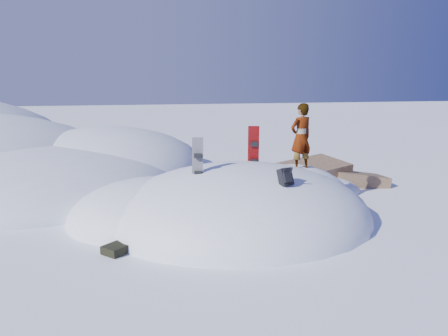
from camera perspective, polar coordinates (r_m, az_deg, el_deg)
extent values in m
plane|color=white|center=(11.54, 2.05, -6.89)|extent=(120.00, 120.00, 0.00)
ellipsoid|color=silver|center=(11.54, 2.05, -6.89)|extent=(7.00, 6.00, 3.00)
ellipsoid|color=silver|center=(11.74, -9.23, -6.71)|extent=(4.40, 4.00, 2.20)
ellipsoid|color=silver|center=(12.83, 8.86, -5.14)|extent=(3.60, 3.20, 2.50)
ellipsoid|color=silver|center=(16.24, -24.02, -2.53)|extent=(10.00, 9.00, 2.80)
ellipsoid|color=silver|center=(18.41, -15.01, -0.40)|extent=(8.00, 8.00, 3.60)
ellipsoid|color=silver|center=(15.19, -22.82, -3.33)|extent=(6.00, 5.00, 1.80)
cube|color=brown|center=(15.82, 11.31, -1.73)|extent=(2.82, 2.41, 1.62)
cube|color=brown|center=(16.26, 17.00, -2.38)|extent=(2.16, 1.80, 1.33)
cube|color=brown|center=(17.15, 11.44, -1.07)|extent=(2.08, 2.01, 1.10)
ellipsoid|color=silver|center=(14.80, 11.52, -3.03)|extent=(3.20, 2.40, 1.00)
cube|color=#AB090A|center=(12.18, 3.85, 1.68)|extent=(0.35, 0.28, 1.65)
cube|color=black|center=(12.07, 3.96, 3.18)|extent=(0.22, 0.17, 0.14)
cube|color=black|center=(12.15, 3.93, 0.86)|extent=(0.22, 0.17, 0.14)
cube|color=black|center=(10.60, -3.48, 0.13)|extent=(0.32, 0.30, 1.43)
cube|color=black|center=(10.49, -3.45, 1.62)|extent=(0.20, 0.16, 0.13)
cube|color=black|center=(10.57, -3.42, -0.69)|extent=(0.20, 0.16, 0.13)
cube|color=black|center=(10.05, 8.01, -1.18)|extent=(0.37, 0.39, 0.45)
cube|color=black|center=(9.93, 8.28, -1.23)|extent=(0.23, 0.21, 0.24)
cylinder|color=black|center=(9.89, 7.77, -0.73)|extent=(0.03, 0.16, 0.30)
cylinder|color=black|center=(9.96, 8.73, -0.68)|extent=(0.03, 0.16, 0.30)
cube|color=black|center=(9.71, -13.58, -10.14)|extent=(0.77, 0.76, 0.18)
cube|color=black|center=(9.87, -11.87, -9.22)|extent=(0.37, 0.28, 0.12)
imported|color=slate|center=(12.23, 10.02, 3.98)|extent=(0.78, 0.62, 1.86)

